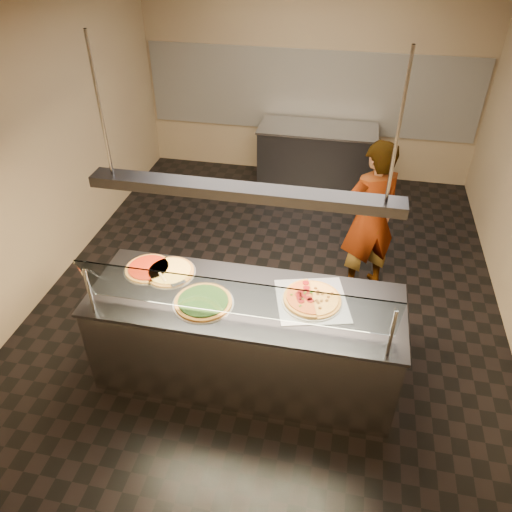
% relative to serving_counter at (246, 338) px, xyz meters
% --- Properties ---
extents(ground, '(5.00, 6.00, 0.02)m').
position_rel_serving_counter_xyz_m(ground, '(0.02, 1.34, -0.48)').
color(ground, black).
rests_on(ground, ground).
extents(wall_back, '(5.00, 0.02, 3.00)m').
position_rel_serving_counter_xyz_m(wall_back, '(0.02, 4.35, 1.03)').
color(wall_back, tan).
rests_on(wall_back, ground).
extents(wall_front, '(5.00, 0.02, 3.00)m').
position_rel_serving_counter_xyz_m(wall_front, '(0.02, -1.67, 1.03)').
color(wall_front, tan).
rests_on(wall_front, ground).
extents(wall_left, '(0.02, 6.00, 3.00)m').
position_rel_serving_counter_xyz_m(wall_left, '(-2.49, 1.34, 1.03)').
color(wall_left, tan).
rests_on(wall_left, ground).
extents(tile_band, '(4.90, 0.02, 1.20)m').
position_rel_serving_counter_xyz_m(tile_band, '(0.02, 4.32, 0.83)').
color(tile_band, silver).
rests_on(tile_band, wall_back).
extents(serving_counter, '(2.67, 0.94, 0.93)m').
position_rel_serving_counter_xyz_m(serving_counter, '(0.00, 0.00, 0.00)').
color(serving_counter, '#B7B7BC').
rests_on(serving_counter, ground).
extents(sneeze_guard, '(2.43, 0.18, 0.54)m').
position_rel_serving_counter_xyz_m(sneeze_guard, '(-0.00, -0.34, 0.76)').
color(sneeze_guard, '#B7B7BC').
rests_on(sneeze_guard, serving_counter).
extents(perforated_tray, '(0.71, 0.71, 0.01)m').
position_rel_serving_counter_xyz_m(perforated_tray, '(0.55, 0.09, 0.47)').
color(perforated_tray, silver).
rests_on(perforated_tray, serving_counter).
extents(half_pizza_pepperoni, '(0.36, 0.52, 0.05)m').
position_rel_serving_counter_xyz_m(half_pizza_pepperoni, '(0.44, 0.09, 0.50)').
color(half_pizza_pepperoni, brown).
rests_on(half_pizza_pepperoni, perforated_tray).
extents(half_pizza_sausage, '(0.36, 0.52, 0.04)m').
position_rel_serving_counter_xyz_m(half_pizza_sausage, '(0.67, 0.09, 0.49)').
color(half_pizza_sausage, brown).
rests_on(half_pizza_sausage, perforated_tray).
extents(pizza_spinach, '(0.51, 0.51, 0.03)m').
position_rel_serving_counter_xyz_m(pizza_spinach, '(-0.33, -0.12, 0.48)').
color(pizza_spinach, silver).
rests_on(pizza_spinach, serving_counter).
extents(pizza_cheese, '(0.46, 0.46, 0.03)m').
position_rel_serving_counter_xyz_m(pizza_cheese, '(-0.74, 0.21, 0.48)').
color(pizza_cheese, silver).
rests_on(pizza_cheese, serving_counter).
extents(pizza_tomato, '(0.44, 0.44, 0.03)m').
position_rel_serving_counter_xyz_m(pizza_tomato, '(-0.94, 0.22, 0.48)').
color(pizza_tomato, silver).
rests_on(pizza_tomato, serving_counter).
extents(pizza_spatula, '(0.28, 0.17, 0.02)m').
position_rel_serving_counter_xyz_m(pizza_spatula, '(-0.71, 0.10, 0.49)').
color(pizza_spatula, '#B7B7BC').
rests_on(pizza_spatula, pizza_spinach).
extents(prep_table, '(1.72, 0.74, 0.93)m').
position_rel_serving_counter_xyz_m(prep_table, '(0.22, 3.89, 0.00)').
color(prep_table, '#36363B').
rests_on(prep_table, ground).
extents(worker, '(0.77, 0.69, 1.78)m').
position_rel_serving_counter_xyz_m(worker, '(1.01, 1.57, 0.42)').
color(worker, '#423E47').
rests_on(worker, ground).
extents(heat_lamp_housing, '(2.30, 0.18, 0.08)m').
position_rel_serving_counter_xyz_m(heat_lamp_housing, '(-0.00, -0.00, 1.48)').
color(heat_lamp_housing, '#36363B').
rests_on(heat_lamp_housing, ceiling).
extents(lamp_rod_left, '(0.02, 0.02, 1.01)m').
position_rel_serving_counter_xyz_m(lamp_rod_left, '(-1.00, -0.00, 2.03)').
color(lamp_rod_left, '#B7B7BC').
rests_on(lamp_rod_left, ceiling).
extents(lamp_rod_right, '(0.02, 0.02, 1.01)m').
position_rel_serving_counter_xyz_m(lamp_rod_right, '(1.00, -0.00, 2.03)').
color(lamp_rod_right, '#B7B7BC').
rests_on(lamp_rod_right, ceiling).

